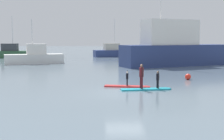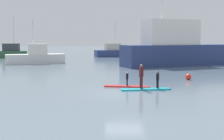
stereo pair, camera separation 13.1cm
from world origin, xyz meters
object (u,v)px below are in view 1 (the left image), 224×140
paddleboard_far (146,89)px  paddler_adult (141,75)px  fishing_boat_white_large (175,48)px  trawler_grey_distant (114,52)px  motor_boat_small_navy (6,53)px  paddler_child_solo (127,78)px  fishing_boat_green_midground (35,57)px  paddleboard_near (127,86)px  paddler_child_front (158,79)px  mooring_buoy_mid (188,77)px

paddleboard_far → paddler_adult: size_ratio=2.04×
fishing_boat_white_large → trawler_grey_distant: size_ratio=1.79×
paddler_adult → motor_boat_small_navy: bearing=118.0°
trawler_grey_distant → paddler_adult: bearing=-91.7°
paddler_child_solo → fishing_boat_green_midground: size_ratio=0.14×
paddleboard_far → fishing_boat_white_large: bearing=68.5°
paddleboard_near → paddler_child_solo: size_ratio=2.91×
paddleboard_far → fishing_boat_green_midground: (-11.48, 21.95, 0.92)m
motor_boat_small_navy → trawler_grey_distant: motor_boat_small_navy is taller
paddler_adult → motor_boat_small_navy: motor_boat_small_navy is taller
paddler_child_solo → paddler_child_front: bearing=-33.0°
paddler_child_solo → fishing_boat_white_large: (8.14, 16.53, 1.59)m
paddler_child_front → fishing_boat_green_midground: bearing=119.3°
fishing_boat_white_large → fishing_boat_green_midground: (-18.50, 4.10, -1.29)m
paddler_child_solo → paddler_child_front: (1.94, -1.26, 0.09)m
paddler_child_solo → paddleboard_near: bearing=-117.7°
fishing_boat_green_midground → motor_boat_small_navy: size_ratio=1.03×
paddler_child_solo → fishing_boat_white_large: bearing=63.8°
fishing_boat_white_large → mooring_buoy_mid: (-2.52, -13.07, -2.01)m
fishing_boat_green_midground → mooring_buoy_mid: size_ratio=15.98×
trawler_grey_distant → mooring_buoy_mid: trawler_grey_distant is taller
motor_boat_small_navy → trawler_grey_distant: 19.91m
fishing_boat_white_large → paddler_child_front: bearing=-109.2°
paddleboard_near → motor_boat_small_navy: bearing=117.9°
paddler_child_solo → fishing_boat_white_large: size_ratio=0.07×
fishing_boat_green_midground → mooring_buoy_mid: 23.47m
trawler_grey_distant → fishing_boat_green_midground: bearing=-128.4°
paddleboard_near → fishing_boat_green_midground: 23.11m
paddler_child_solo → paddler_adult: (0.80, -1.35, 0.38)m
paddler_child_front → mooring_buoy_mid: paddler_child_front is taller
paddleboard_far → mooring_buoy_mid: size_ratio=6.82×
paddler_adult → paddler_child_front: 1.18m
paddleboard_near → paddler_child_front: paddler_child_front is taller
motor_boat_small_navy → fishing_boat_white_large: bearing=-33.6°
paddleboard_far → paddler_adult: 1.05m
paddler_adult → mooring_buoy_mid: (4.82, 4.82, -0.80)m
paddler_child_front → motor_boat_small_navy: (-19.85, 35.11, 0.15)m
paddleboard_far → trawler_grey_distant: size_ratio=0.41×
paddler_child_solo → trawler_grey_distant: 36.12m
fishing_boat_green_midground → motor_boat_small_navy: bearing=119.7°
paddler_adult → mooring_buoy_mid: paddler_adult is taller
paddleboard_near → paddler_child_front: (1.95, -1.25, 0.71)m
paddler_child_solo → paddler_adult: size_ratio=0.66×
paddleboard_far → paddler_child_front: paddler_child_front is taller
fishing_boat_white_large → motor_boat_small_navy: size_ratio=1.94×
paddleboard_near → fishing_boat_white_large: bearing=63.8°
motor_boat_small_navy → mooring_buoy_mid: bearing=-52.3°
paddleboard_near → paddler_child_front: 2.42m
paddleboard_far → paddler_child_front: size_ratio=2.84×
paddler_adult → trawler_grey_distant: size_ratio=0.20×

